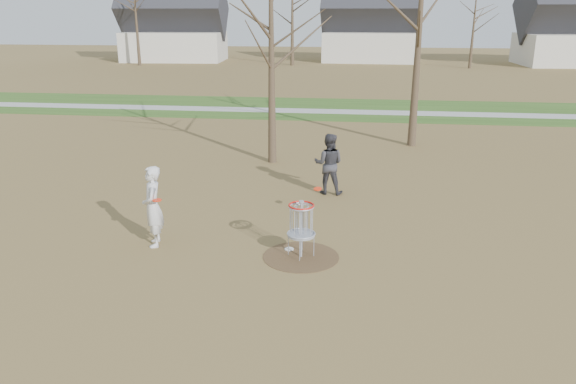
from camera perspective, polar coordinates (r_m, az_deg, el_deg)
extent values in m
plane|color=brown|center=(13.28, 1.33, -6.59)|extent=(160.00, 160.00, 0.00)
cube|color=#2D5119|center=(33.50, 5.14, 8.42)|extent=(160.00, 8.00, 0.01)
cube|color=#9E9E99|center=(32.51, 5.07, 8.15)|extent=(160.00, 1.50, 0.01)
cylinder|color=#47331E|center=(13.28, 1.33, -6.57)|extent=(1.80, 1.80, 0.01)
imported|color=silver|center=(13.95, -13.58, -1.45)|extent=(0.67, 0.84, 2.00)
imported|color=#37363C|center=(17.56, 4.16, 2.87)|extent=(0.98, 0.79, 1.92)
cylinder|color=white|center=(13.64, 0.12, -5.81)|extent=(0.22, 0.22, 0.02)
cylinder|color=#FF300D|center=(15.35, 3.04, 0.33)|extent=(0.22, 0.22, 0.07)
cylinder|color=#FF2B0D|center=(13.55, -13.18, -0.81)|extent=(0.22, 0.22, 0.02)
cylinder|color=#9EA3AD|center=(13.01, 1.35, -3.89)|extent=(0.05, 0.05, 1.35)
cylinder|color=#9EA3AD|center=(13.06, 1.34, -4.40)|extent=(0.64, 0.64, 0.04)
torus|color=#9EA3AD|center=(12.81, 1.37, -1.50)|extent=(0.60, 0.60, 0.04)
torus|color=red|center=(12.80, 1.37, -1.35)|extent=(0.60, 0.60, 0.04)
cone|color=#382B1E|center=(20.84, -1.69, 13.09)|extent=(0.32, 0.32, 7.50)
cone|color=#382B1E|center=(24.16, 13.10, 14.51)|extent=(0.36, 0.36, 8.50)
cone|color=#382B1E|center=(62.51, -15.12, 15.98)|extent=(0.36, 0.36, 8.00)
cone|color=#382B1E|center=(60.46, 0.44, 17.00)|extent=(0.40, 0.40, 9.00)
cone|color=#382B1E|center=(60.03, 18.28, 15.17)|extent=(0.32, 0.32, 7.00)
cube|color=silver|center=(67.56, -11.39, 14.30)|extent=(11.46, 7.75, 3.20)
pyramid|color=#2D2D33|center=(67.45, -11.58, 17.16)|extent=(12.01, 7.79, 3.55)
cube|color=silver|center=(66.14, 8.21, 14.39)|extent=(10.24, 7.34, 3.20)
pyramid|color=#2D2D33|center=(66.02, 8.34, 17.31)|extent=(10.74, 7.36, 3.55)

